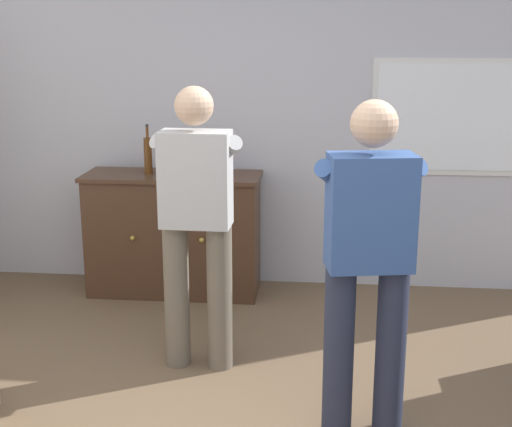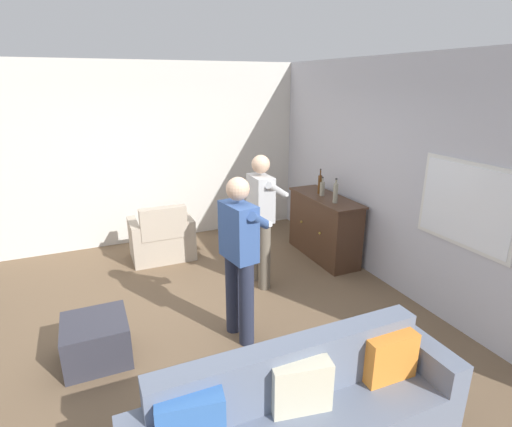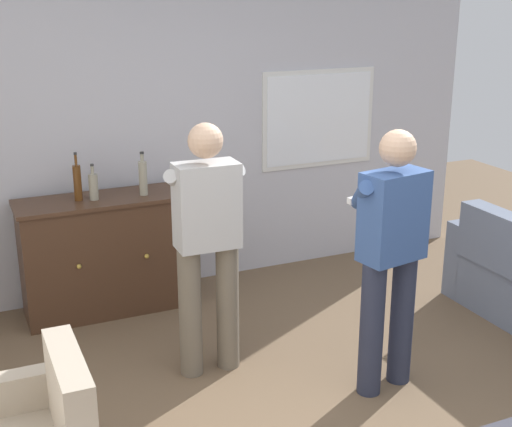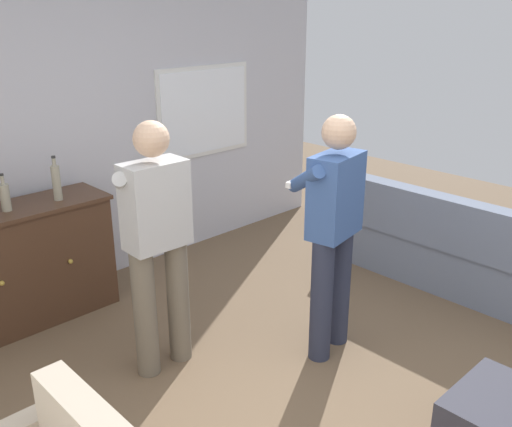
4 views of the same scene
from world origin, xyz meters
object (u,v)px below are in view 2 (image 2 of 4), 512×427
object	(u,v)px
person_standing_right	(240,252)
ottoman	(96,340)
bottle_liquor_amber	(336,193)
sideboard_cabinet	(324,227)
bottle_wine_green	(320,184)
bottle_spirits_clear	(322,189)
couch	(302,421)
person_standing_left	(261,215)
armchair	(162,240)

from	to	relation	value
person_standing_right	ottoman	bearing A→B (deg)	-98.39
ottoman	person_standing_right	xyz separation A→B (m)	(0.20, 1.37, 0.73)
bottle_liquor_amber	ottoman	bearing A→B (deg)	-75.15
sideboard_cabinet	bottle_wine_green	bearing A→B (deg)	177.15
sideboard_cabinet	bottle_liquor_amber	xyz separation A→B (m)	(0.31, -0.05, 0.60)
bottle_wine_green	bottle_spirits_clear	size ratio (longest dim) A/B	1.34
bottle_wine_green	ottoman	xyz separation A→B (m)	(1.33, -3.23, -0.87)
bottle_spirits_clear	couch	bearing A→B (deg)	-34.12
couch	sideboard_cabinet	xyz separation A→B (m)	(-2.84, 1.99, 0.13)
person_standing_left	armchair	bearing A→B (deg)	-141.87
sideboard_cabinet	person_standing_left	world-z (taller)	person_standing_left
couch	armchair	xyz separation A→B (m)	(-3.73, -0.21, -0.05)
bottle_liquor_amber	person_standing_left	xyz separation A→B (m)	(0.10, -1.14, -0.13)
ottoman	person_standing_left	bearing A→B (deg)	110.17
ottoman	person_standing_right	size ratio (longest dim) A/B	0.34
sideboard_cabinet	bottle_spirits_clear	bearing A→B (deg)	-163.37
armchair	person_standing_right	size ratio (longest dim) A/B	0.53
bottle_spirits_clear	ottoman	bearing A→B (deg)	-69.19
ottoman	person_standing_left	xyz separation A→B (m)	(-0.74, 2.03, 0.73)
armchair	person_standing_left	size ratio (longest dim) A/B	0.53
bottle_liquor_amber	bottle_spirits_clear	xyz separation A→B (m)	(-0.38, 0.03, -0.04)
person_standing_right	bottle_spirits_clear	bearing A→B (deg)	127.80
bottle_liquor_amber	ottoman	world-z (taller)	bottle_liquor_amber
bottle_wine_green	ottoman	size ratio (longest dim) A/B	0.64
person_standing_right	bottle_liquor_amber	bearing A→B (deg)	120.12
couch	person_standing_right	distance (m)	1.62
bottle_liquor_amber	person_standing_right	distance (m)	2.08
bottle_liquor_amber	person_standing_right	bearing A→B (deg)	-59.88
person_standing_left	person_standing_right	world-z (taller)	same
bottle_liquor_amber	person_standing_right	size ratio (longest dim) A/B	0.20
couch	person_standing_left	bearing A→B (deg)	161.85
armchair	person_standing_right	xyz separation A→B (m)	(2.24, 0.36, 0.65)
sideboard_cabinet	ottoman	distance (m)	3.43
sideboard_cabinet	person_standing_left	bearing A→B (deg)	-71.32
couch	bottle_liquor_amber	bearing A→B (deg)	142.56
ottoman	person_standing_right	bearing A→B (deg)	81.61
sideboard_cabinet	bottle_spirits_clear	size ratio (longest dim) A/B	4.79
bottle_liquor_amber	person_standing_right	xyz separation A→B (m)	(1.04, -1.80, -0.13)
armchair	bottle_liquor_amber	xyz separation A→B (m)	(1.19, 2.15, 0.78)
bottle_wine_green	person_standing_right	xyz separation A→B (m)	(1.53, -1.86, -0.13)
couch	person_standing_right	world-z (taller)	person_standing_right
couch	ottoman	xyz separation A→B (m)	(-1.70, -1.23, -0.14)
bottle_wine_green	person_standing_right	size ratio (longest dim) A/B	0.22
couch	person_standing_left	size ratio (longest dim) A/B	1.38
bottle_spirits_clear	sideboard_cabinet	bearing A→B (deg)	16.63
armchair	bottle_wine_green	size ratio (longest dim) A/B	2.39
bottle_wine_green	person_standing_left	xyz separation A→B (m)	(0.58, -1.20, -0.13)
couch	bottle_liquor_amber	world-z (taller)	bottle_liquor_amber
sideboard_cabinet	person_standing_left	xyz separation A→B (m)	(0.40, -1.19, 0.47)
sideboard_cabinet	bottle_wine_green	distance (m)	0.63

